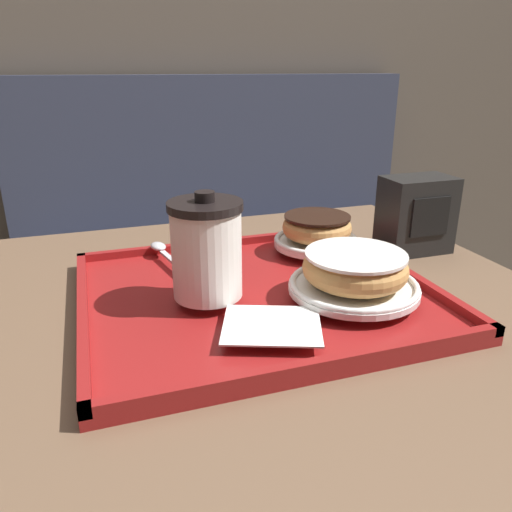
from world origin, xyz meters
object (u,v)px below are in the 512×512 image
at_px(donut_chocolate_glazed, 355,267).
at_px(spoon, 163,251).
at_px(coffee_cup_front, 207,249).
at_px(napkin_dispenser, 416,215).
at_px(donut_plain, 317,226).

xyz_separation_m(donut_chocolate_glazed, spoon, (-0.21, 0.21, -0.03)).
height_order(coffee_cup_front, spoon, coffee_cup_front).
relative_size(donut_chocolate_glazed, spoon, 0.92).
relative_size(coffee_cup_front, napkin_dispenser, 1.05).
height_order(donut_chocolate_glazed, napkin_dispenser, napkin_dispenser).
distance_m(donut_chocolate_glazed, spoon, 0.30).
height_order(coffee_cup_front, donut_chocolate_glazed, coffee_cup_front).
bearing_deg(donut_plain, donut_chocolate_glazed, -99.38).
distance_m(donut_plain, spoon, 0.24).
relative_size(donut_plain, spoon, 0.76).
distance_m(coffee_cup_front, napkin_dispenser, 0.40).
height_order(donut_plain, napkin_dispenser, napkin_dispenser).
height_order(donut_plain, spoon, donut_plain).
bearing_deg(donut_chocolate_glazed, coffee_cup_front, 164.74).
bearing_deg(donut_chocolate_glazed, spoon, 134.49).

